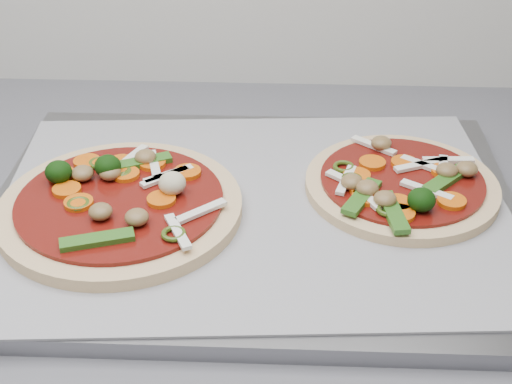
{
  "coord_description": "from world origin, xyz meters",
  "views": [
    {
      "loc": [
        0.4,
        0.78,
        1.27
      ],
      "look_at": [
        0.38,
        1.31,
        0.93
      ],
      "focal_mm": 50.0,
      "sensor_mm": 36.0,
      "label": 1
    }
  ],
  "objects": [
    {
      "name": "baking_tray",
      "position": [
        0.38,
        1.31,
        0.91
      ],
      "size": [
        0.47,
        0.35,
        0.02
      ],
      "primitive_type": "cube",
      "rotation": [
        0.0,
        0.0,
        0.0
      ],
      "color": "gray",
      "rests_on": "countertop"
    },
    {
      "name": "parchment",
      "position": [
        0.38,
        1.31,
        0.92
      ],
      "size": [
        0.47,
        0.36,
        0.0
      ],
      "primitive_type": "cube",
      "rotation": [
        0.0,
        0.0,
        0.07
      ],
      "color": "#9B9BA0",
      "rests_on": "baking_tray"
    },
    {
      "name": "pizza_left",
      "position": [
        0.26,
        1.29,
        0.93
      ],
      "size": [
        0.26,
        0.26,
        0.04
      ],
      "rotation": [
        0.0,
        0.0,
        0.28
      ],
      "color": "tan",
      "rests_on": "parchment"
    },
    {
      "name": "pizza_right",
      "position": [
        0.51,
        1.33,
        0.93
      ],
      "size": [
        0.2,
        0.2,
        0.03
      ],
      "rotation": [
        0.0,
        0.0,
        0.19
      ],
      "color": "tan",
      "rests_on": "parchment"
    }
  ]
}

